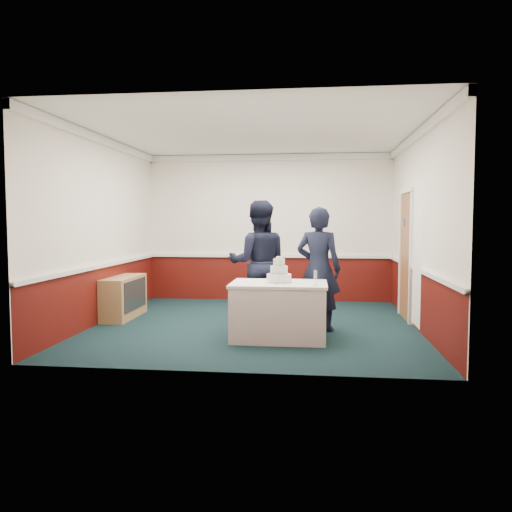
# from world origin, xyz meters

# --- Properties ---
(ground) EXTENTS (5.00, 5.00, 0.00)m
(ground) POSITION_xyz_m (0.00, 0.00, 0.00)
(ground) COLOR #11272B
(ground) RESTS_ON ground
(room_shell) EXTENTS (5.00, 5.00, 3.00)m
(room_shell) POSITION_xyz_m (0.08, 0.61, 1.97)
(room_shell) COLOR white
(room_shell) RESTS_ON ground
(sideboard) EXTENTS (0.41, 1.20, 0.70)m
(sideboard) POSITION_xyz_m (-2.28, 0.35, 0.35)
(sideboard) COLOR tan
(sideboard) RESTS_ON ground
(cake_table) EXTENTS (1.32, 0.92, 0.79)m
(cake_table) POSITION_xyz_m (0.44, -0.89, 0.40)
(cake_table) COLOR white
(cake_table) RESTS_ON ground
(wedding_cake) EXTENTS (0.35, 0.35, 0.36)m
(wedding_cake) POSITION_xyz_m (0.44, -0.89, 0.90)
(wedding_cake) COLOR white
(wedding_cake) RESTS_ON cake_table
(cake_knife) EXTENTS (0.02, 0.22, 0.00)m
(cake_knife) POSITION_xyz_m (0.41, -1.09, 0.79)
(cake_knife) COLOR silver
(cake_knife) RESTS_ON cake_table
(champagne_flute) EXTENTS (0.05, 0.05, 0.21)m
(champagne_flute) POSITION_xyz_m (0.94, -1.17, 0.93)
(champagne_flute) COLOR silver
(champagne_flute) RESTS_ON cake_table
(person_man) EXTENTS (1.04, 0.85, 1.96)m
(person_man) POSITION_xyz_m (0.05, 0.04, 0.98)
(person_man) COLOR black
(person_man) RESTS_ON ground
(person_woman) EXTENTS (0.77, 0.60, 1.85)m
(person_woman) POSITION_xyz_m (0.99, -0.25, 0.93)
(person_woman) COLOR black
(person_woman) RESTS_ON ground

